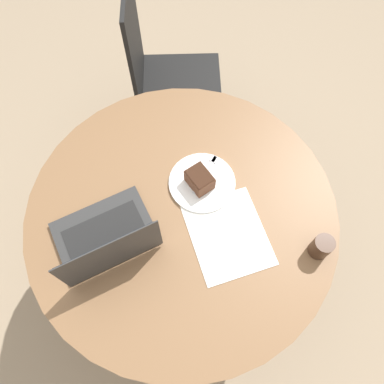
% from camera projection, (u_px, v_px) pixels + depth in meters
% --- Properties ---
extents(ground_plane, '(12.00, 12.00, 0.00)m').
position_uv_depth(ground_plane, '(185.00, 265.00, 1.99)').
color(ground_plane, gray).
extents(dining_table, '(1.10, 1.10, 0.76)m').
position_uv_depth(dining_table, '(183.00, 227.00, 1.45)').
color(dining_table, brown).
rests_on(dining_table, ground_plane).
extents(chair, '(0.44, 0.44, 1.00)m').
position_uv_depth(chair, '(164.00, 78.00, 1.89)').
color(chair, black).
rests_on(chair, ground_plane).
extents(paper_document, '(0.35, 0.31, 0.00)m').
position_uv_depth(paper_document, '(228.00, 235.00, 1.27)').
color(paper_document, white).
rests_on(paper_document, dining_table).
extents(plate, '(0.24, 0.24, 0.01)m').
position_uv_depth(plate, '(202.00, 183.00, 1.35)').
color(plate, white).
rests_on(plate, dining_table).
extents(cake_slice, '(0.12, 0.11, 0.07)m').
position_uv_depth(cake_slice, '(200.00, 179.00, 1.31)').
color(cake_slice, brown).
rests_on(cake_slice, plate).
extents(fork, '(0.15, 0.11, 0.00)m').
position_uv_depth(fork, '(207.00, 170.00, 1.36)').
color(fork, silver).
rests_on(fork, plate).
extents(coffee_glass, '(0.07, 0.07, 0.09)m').
position_uv_depth(coffee_glass, '(321.00, 247.00, 1.21)').
color(coffee_glass, '#3D2619').
rests_on(coffee_glass, dining_table).
extents(laptop, '(0.34, 0.39, 0.22)m').
position_uv_depth(laptop, '(106.00, 238.00, 1.22)').
color(laptop, '#2D2D2D').
rests_on(laptop, dining_table).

